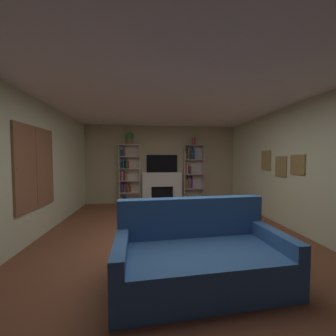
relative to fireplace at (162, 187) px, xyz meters
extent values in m
plane|color=brown|center=(0.00, -3.18, -0.54)|extent=(7.88, 7.88, 0.00)
cube|color=tan|center=(0.00, 0.14, 0.75)|extent=(5.09, 0.06, 2.57)
cube|color=beige|center=(2.51, -3.18, 0.75)|extent=(0.06, 6.69, 2.57)
cube|color=olive|center=(2.47, -2.78, 0.82)|extent=(0.03, 0.36, 0.39)
cube|color=slate|center=(2.46, -2.78, 0.82)|extent=(0.01, 0.30, 0.33)
cube|color=olive|center=(2.47, -2.31, 0.76)|extent=(0.03, 0.34, 0.45)
cube|color=teal|center=(2.46, -2.31, 0.76)|extent=(0.01, 0.28, 0.39)
cube|color=olive|center=(2.47, -1.77, 0.90)|extent=(0.03, 0.35, 0.48)
cube|color=#6068A2|center=(2.46, -1.77, 0.90)|extent=(0.01, 0.29, 0.42)
cube|color=beige|center=(-2.51, -3.18, 0.75)|extent=(0.06, 6.69, 2.57)
cube|color=#8D5D40|center=(-2.46, -2.59, 0.77)|extent=(0.04, 1.14, 1.47)
cube|color=silver|center=(-2.45, -2.59, 0.77)|extent=(0.01, 1.04, 1.37)
cube|color=#8D5D40|center=(-2.44, -2.59, 0.77)|extent=(0.01, 0.02, 1.37)
cube|color=#8D5D40|center=(-2.44, -2.59, 0.77)|extent=(0.01, 1.04, 0.02)
cube|color=white|center=(0.00, -3.18, 2.06)|extent=(5.09, 6.69, 0.06)
cube|color=white|center=(-0.50, 0.00, -0.25)|extent=(0.29, 0.21, 0.57)
cube|color=white|center=(0.50, 0.00, -0.25)|extent=(0.29, 0.21, 0.57)
cube|color=white|center=(0.00, 0.00, 0.26)|extent=(1.30, 0.21, 0.46)
cube|color=black|center=(0.00, 0.07, -0.25)|extent=(0.71, 0.08, 0.57)
cube|color=#50515A|center=(0.00, -0.25, -0.52)|extent=(1.40, 0.30, 0.03)
cube|color=black|center=(0.00, 0.08, 0.78)|extent=(1.02, 0.06, 0.57)
cube|color=beige|center=(-1.37, -0.04, 0.43)|extent=(0.02, 0.29, 1.93)
cube|color=beige|center=(-0.73, -0.04, 0.43)|extent=(0.02, 0.29, 1.93)
cube|color=beige|center=(-1.05, 0.10, 0.43)|extent=(0.66, 0.02, 1.93)
cube|color=beige|center=(-1.05, -0.04, -0.53)|extent=(0.63, 0.29, 0.02)
cube|color=beige|center=(-1.33, -0.01, -0.41)|extent=(0.04, 0.19, 0.22)
cube|color=#A27823|center=(-1.28, -0.02, -0.41)|extent=(0.03, 0.23, 0.22)
cube|color=navy|center=(-1.23, 0.00, -0.39)|extent=(0.04, 0.17, 0.25)
cube|color=#32428C|center=(-1.19, -0.01, -0.42)|extent=(0.03, 0.19, 0.20)
cube|color=beige|center=(-1.05, -0.04, -0.15)|extent=(0.63, 0.29, 0.02)
cube|color=#285380|center=(-1.33, 0.00, -0.03)|extent=(0.04, 0.17, 0.22)
cube|color=#632777|center=(-1.28, -0.02, 0.01)|extent=(0.04, 0.22, 0.30)
cube|color=olive|center=(-1.22, 0.00, -0.01)|extent=(0.04, 0.18, 0.26)
cube|color=#4B307F|center=(-1.18, -0.02, 0.02)|extent=(0.03, 0.21, 0.32)
cube|color=brown|center=(-1.13, 0.00, 0.02)|extent=(0.03, 0.18, 0.32)
cube|color=olive|center=(-1.09, -0.02, -0.03)|extent=(0.03, 0.22, 0.22)
cube|color=#AC3B2B|center=(-1.04, 0.00, -0.04)|extent=(0.03, 0.18, 0.20)
cube|color=beige|center=(-1.05, -0.04, 0.24)|extent=(0.63, 0.29, 0.02)
cube|color=#5F397D|center=(-1.33, -0.01, 0.36)|extent=(0.04, 0.20, 0.22)
cube|color=beige|center=(-1.28, -0.02, 0.39)|extent=(0.04, 0.21, 0.29)
cube|color=#A82033|center=(-1.24, -0.03, 0.38)|extent=(0.03, 0.24, 0.26)
cube|color=beige|center=(-1.19, 0.00, 0.37)|extent=(0.03, 0.17, 0.25)
cube|color=olive|center=(-1.15, -0.02, 0.37)|extent=(0.02, 0.21, 0.25)
cube|color=beige|center=(-1.05, -0.04, 0.62)|extent=(0.63, 0.29, 0.02)
cube|color=#603D80|center=(-1.33, 0.00, 0.73)|extent=(0.03, 0.17, 0.19)
cube|color=navy|center=(-1.29, 0.01, 0.78)|extent=(0.02, 0.17, 0.30)
cube|color=#296939|center=(-1.24, 0.00, 0.76)|extent=(0.04, 0.17, 0.26)
cube|color=#272727|center=(-1.19, 0.01, 0.76)|extent=(0.04, 0.17, 0.25)
cube|color=#36644F|center=(-1.13, -0.02, 0.77)|extent=(0.04, 0.22, 0.29)
cube|color=#B8331D|center=(-1.09, -0.01, 0.74)|extent=(0.03, 0.20, 0.23)
cube|color=beige|center=(-1.05, -0.04, 1.01)|extent=(0.63, 0.29, 0.02)
cube|color=#257C51|center=(-1.33, -0.03, 1.13)|extent=(0.03, 0.24, 0.22)
cube|color=navy|center=(-1.28, -0.01, 1.12)|extent=(0.04, 0.19, 0.21)
cube|color=brown|center=(-1.22, -0.02, 1.16)|extent=(0.04, 0.21, 0.29)
cube|color=beige|center=(-1.05, -0.04, 1.39)|extent=(0.63, 0.29, 0.02)
cube|color=beige|center=(0.73, -0.03, 0.43)|extent=(0.02, 0.28, 1.93)
cube|color=beige|center=(1.37, -0.03, 0.43)|extent=(0.02, 0.28, 1.93)
cube|color=beige|center=(1.05, 0.10, 0.43)|extent=(0.66, 0.02, 1.93)
cube|color=beige|center=(1.05, -0.03, -0.53)|extent=(0.63, 0.28, 0.02)
cube|color=silver|center=(0.75, -0.03, -0.39)|extent=(0.02, 0.23, 0.26)
cube|color=beige|center=(0.79, -0.01, -0.37)|extent=(0.02, 0.21, 0.31)
cube|color=#A58335|center=(0.84, 0.00, -0.38)|extent=(0.04, 0.19, 0.28)
cube|color=beige|center=(1.05, -0.03, -0.05)|extent=(0.63, 0.28, 0.02)
cube|color=brown|center=(0.76, -0.03, 0.16)|extent=(0.04, 0.23, 0.42)
cube|color=olive|center=(0.82, -0.01, 0.11)|extent=(0.04, 0.21, 0.30)
cube|color=#643F6E|center=(0.88, 0.00, 0.15)|extent=(0.04, 0.17, 0.40)
cube|color=olive|center=(0.92, 0.01, 0.12)|extent=(0.04, 0.16, 0.33)
cube|color=#612973|center=(0.96, 0.01, 0.11)|extent=(0.02, 0.16, 0.31)
cube|color=#612971|center=(1.00, 0.01, 0.16)|extent=(0.04, 0.17, 0.41)
cube|color=beige|center=(1.05, -0.03, 0.43)|extent=(0.63, 0.28, 0.02)
cube|color=#955841|center=(0.76, -0.02, 0.65)|extent=(0.04, 0.22, 0.42)
cube|color=beige|center=(0.82, -0.02, 0.63)|extent=(0.04, 0.21, 0.38)
cube|color=#AF2722|center=(0.86, 0.00, 0.61)|extent=(0.02, 0.17, 0.34)
cube|color=#552E7A|center=(0.90, -0.02, 0.57)|extent=(0.04, 0.22, 0.26)
cube|color=olive|center=(0.95, -0.01, 0.57)|extent=(0.04, 0.19, 0.27)
cube|color=beige|center=(1.05, -0.03, 0.91)|extent=(0.63, 0.28, 0.02)
cube|color=beige|center=(0.75, -0.03, 1.05)|extent=(0.02, 0.23, 0.25)
cube|color=olive|center=(0.80, 0.00, 1.08)|extent=(0.02, 0.17, 0.32)
cube|color=brown|center=(0.85, -0.03, 1.12)|extent=(0.04, 0.24, 0.39)
cube|color=#317E38|center=(0.91, 0.00, 1.09)|extent=(0.04, 0.17, 0.34)
cube|color=#5D2E73|center=(0.97, -0.02, 1.06)|extent=(0.04, 0.23, 0.29)
cube|color=#1A4490|center=(1.02, 0.00, 1.13)|extent=(0.04, 0.17, 0.41)
cube|color=#346943|center=(1.07, 0.00, 1.08)|extent=(0.03, 0.19, 0.32)
cube|color=beige|center=(1.05, -0.03, 1.39)|extent=(0.63, 0.28, 0.02)
cylinder|color=#A0694B|center=(-1.05, -0.04, 1.48)|extent=(0.16, 0.16, 0.18)
sphere|color=#3D7D30|center=(-1.05, -0.04, 1.67)|extent=(0.25, 0.25, 0.25)
cylinder|color=#973843|center=(1.05, -0.04, 1.52)|extent=(0.12, 0.12, 0.24)
cylinder|color=#4C7F3F|center=(1.05, -0.05, 1.71)|extent=(0.01, 0.01, 0.15)
sphere|color=#DAD350|center=(1.05, -0.05, 1.79)|extent=(0.05, 0.05, 0.05)
cylinder|color=#4C7F3F|center=(1.04, -0.05, 1.70)|extent=(0.01, 0.01, 0.12)
sphere|color=#DAD350|center=(1.04, -0.05, 1.76)|extent=(0.04, 0.04, 0.04)
cylinder|color=#4C7F3F|center=(1.07, -0.04, 1.70)|extent=(0.01, 0.01, 0.13)
sphere|color=#DAD350|center=(1.07, -0.04, 1.77)|extent=(0.05, 0.05, 0.05)
cylinder|color=#4C7F3F|center=(1.05, -0.04, 1.69)|extent=(0.01, 0.01, 0.11)
sphere|color=#DAD350|center=(1.05, -0.04, 1.75)|extent=(0.05, 0.05, 0.05)
cube|color=#3766A2|center=(0.16, -4.10, -0.33)|extent=(2.02, 1.05, 0.42)
cube|color=#3766A2|center=(0.14, -3.71, 0.14)|extent=(1.97, 0.27, 0.53)
cube|color=#3766A2|center=(1.07, -4.05, -0.24)|extent=(0.19, 0.94, 0.60)
cube|color=#3766A2|center=(-0.75, -4.15, -0.24)|extent=(0.19, 0.94, 0.60)
camera|label=1|loc=(-0.45, -6.20, 0.93)|focal=20.19mm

